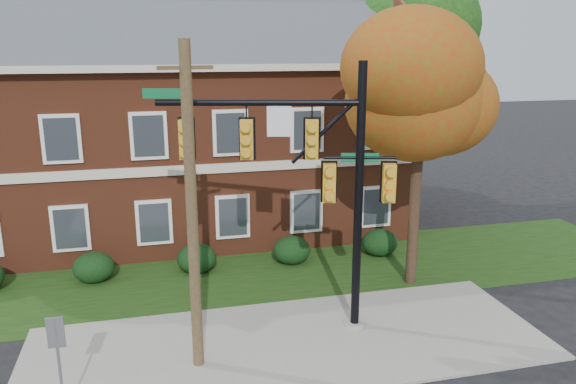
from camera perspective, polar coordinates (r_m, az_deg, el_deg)
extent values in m
plane|color=black|center=(14.96, 1.17, -17.12)|extent=(120.00, 120.00, 0.00)
cube|color=gray|center=(15.77, 0.20, -15.15)|extent=(14.00, 5.00, 0.08)
cube|color=#193811|center=(20.17, -3.29, -8.30)|extent=(30.00, 6.00, 0.04)
cube|color=brown|center=(24.70, -10.59, 4.19)|extent=(18.00, 8.00, 7.00)
cube|color=beige|center=(24.32, -11.00, 12.61)|extent=(18.80, 8.80, 0.24)
cube|color=beige|center=(20.76, -9.89, 2.26)|extent=(18.00, 0.12, 0.35)
ellipsoid|color=black|center=(20.47, -19.13, -7.26)|extent=(1.40, 1.26, 1.05)
ellipsoid|color=black|center=(20.39, -9.25, -6.68)|extent=(1.40, 1.26, 1.05)
ellipsoid|color=black|center=(20.92, 0.39, -5.93)|extent=(1.40, 1.26, 1.05)
ellipsoid|color=black|center=(21.99, 9.30, -5.08)|extent=(1.40, 1.26, 1.05)
cylinder|color=black|center=(18.96, 12.76, -1.01)|extent=(0.36, 0.36, 5.76)
ellipsoid|color=#B5260F|center=(18.34, 13.40, 9.89)|extent=(4.25, 4.25, 3.60)
ellipsoid|color=#B5260F|center=(18.27, 15.84, 11.61)|extent=(3.50, 3.50, 3.00)
cylinder|color=black|center=(28.46, 12.05, 5.52)|extent=(0.36, 0.36, 7.04)
ellipsoid|color=#0F370F|center=(28.12, 12.53, 14.40)|extent=(5.95, 5.95, 5.04)
ellipsoid|color=#0F370F|center=(28.06, 14.76, 15.50)|extent=(4.90, 4.90, 4.20)
cylinder|color=black|center=(32.61, -9.75, 7.33)|extent=(0.36, 0.36, 7.68)
ellipsoid|color=#CC5D11|center=(32.37, -10.12, 15.79)|extent=(6.46, 6.46, 5.47)
ellipsoid|color=#CC5D11|center=(31.90, -8.32, 16.96)|extent=(5.32, 5.32, 4.56)
cylinder|color=gray|center=(16.72, 6.76, -13.25)|extent=(0.60, 0.60, 0.17)
cylinder|color=black|center=(15.35, 7.17, -1.04)|extent=(0.29, 0.29, 7.52)
cylinder|color=black|center=(14.77, -3.02, 9.05)|extent=(5.25, 1.49, 0.17)
cylinder|color=black|center=(15.07, 7.32, 3.49)|extent=(1.89, 0.56, 0.09)
cube|color=gold|center=(15.13, -10.32, 5.27)|extent=(0.54, 0.43, 1.25)
cube|color=gold|center=(14.92, -4.21, 5.34)|extent=(0.54, 0.43, 1.25)
cube|color=gold|center=(14.88, 2.43, 5.34)|extent=(0.54, 0.43, 1.25)
cube|color=silver|center=(14.80, -0.90, 7.20)|extent=(0.63, 0.20, 0.81)
cube|color=#0C5D31|center=(15.09, -12.57, 9.74)|extent=(1.05, 0.31, 0.26)
cube|color=gold|center=(15.14, 4.21, 0.92)|extent=(0.54, 0.43, 1.25)
cube|color=gold|center=(15.33, 10.23, 0.90)|extent=(0.54, 0.43, 1.25)
cube|color=#0C5D31|center=(15.07, 7.32, 3.49)|extent=(1.00, 0.29, 0.25)
cylinder|color=#44361F|center=(13.41, -9.73, -2.30)|extent=(0.30, 0.30, 8.03)
cube|color=#44361F|center=(12.85, -10.39, 12.32)|extent=(1.25, 0.27, 0.09)
cylinder|color=slate|center=(13.35, -22.15, -16.45)|extent=(0.07, 0.07, 2.44)
cube|color=slate|center=(12.93, -22.54, -13.05)|extent=(0.36, 0.07, 0.69)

